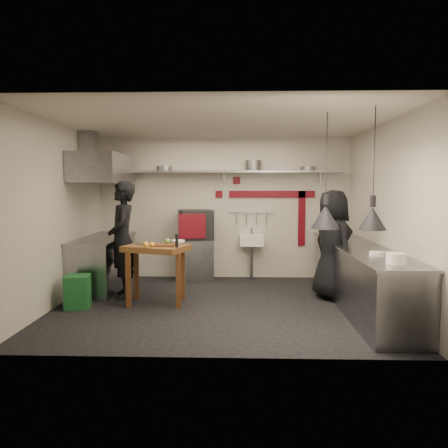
{
  "coord_description": "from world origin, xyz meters",
  "views": [
    {
      "loc": [
        0.28,
        -6.64,
        1.84
      ],
      "look_at": [
        0.06,
        0.3,
        1.24
      ],
      "focal_mm": 35.0,
      "sensor_mm": 36.0,
      "label": 1
    }
  ],
  "objects_px": {
    "prep_table": "(157,274)",
    "oven_stand": "(195,260)",
    "green_bin": "(78,292)",
    "chef_left": "(122,240)",
    "combi_oven": "(196,225)",
    "chef_right": "(332,245)"
  },
  "relations": [
    {
      "from": "combi_oven",
      "to": "chef_left",
      "type": "relative_size",
      "value": 0.31
    },
    {
      "from": "green_bin",
      "to": "prep_table",
      "type": "relative_size",
      "value": 0.54
    },
    {
      "from": "green_bin",
      "to": "chef_right",
      "type": "relative_size",
      "value": 0.28
    },
    {
      "from": "oven_stand",
      "to": "prep_table",
      "type": "xyz_separation_m",
      "value": [
        -0.43,
        -1.73,
        0.06
      ]
    },
    {
      "from": "green_bin",
      "to": "chef_left",
      "type": "distance_m",
      "value": 1.1
    },
    {
      "from": "combi_oven",
      "to": "chef_right",
      "type": "bearing_deg",
      "value": -45.55
    },
    {
      "from": "green_bin",
      "to": "prep_table",
      "type": "distance_m",
      "value": 1.2
    },
    {
      "from": "prep_table",
      "to": "oven_stand",
      "type": "bearing_deg",
      "value": 95.42
    },
    {
      "from": "green_bin",
      "to": "chef_left",
      "type": "bearing_deg",
      "value": 51.86
    },
    {
      "from": "oven_stand",
      "to": "combi_oven",
      "type": "height_order",
      "value": "combi_oven"
    },
    {
      "from": "green_bin",
      "to": "chef_left",
      "type": "xyz_separation_m",
      "value": [
        0.52,
        0.66,
        0.71
      ]
    },
    {
      "from": "oven_stand",
      "to": "green_bin",
      "type": "bearing_deg",
      "value": -143.53
    },
    {
      "from": "oven_stand",
      "to": "prep_table",
      "type": "bearing_deg",
      "value": -119.66
    },
    {
      "from": "prep_table",
      "to": "chef_right",
      "type": "relative_size",
      "value": 0.52
    },
    {
      "from": "oven_stand",
      "to": "chef_left",
      "type": "relative_size",
      "value": 0.42
    },
    {
      "from": "oven_stand",
      "to": "prep_table",
      "type": "distance_m",
      "value": 1.78
    },
    {
      "from": "combi_oven",
      "to": "prep_table",
      "type": "height_order",
      "value": "combi_oven"
    },
    {
      "from": "combi_oven",
      "to": "green_bin",
      "type": "relative_size",
      "value": 1.21
    },
    {
      "from": "chef_right",
      "to": "oven_stand",
      "type": "bearing_deg",
      "value": 36.86
    },
    {
      "from": "chef_left",
      "to": "chef_right",
      "type": "distance_m",
      "value": 3.44
    },
    {
      "from": "green_bin",
      "to": "chef_left",
      "type": "height_order",
      "value": "chef_left"
    },
    {
      "from": "green_bin",
      "to": "prep_table",
      "type": "xyz_separation_m",
      "value": [
        1.14,
        0.3,
        0.21
      ]
    }
  ]
}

